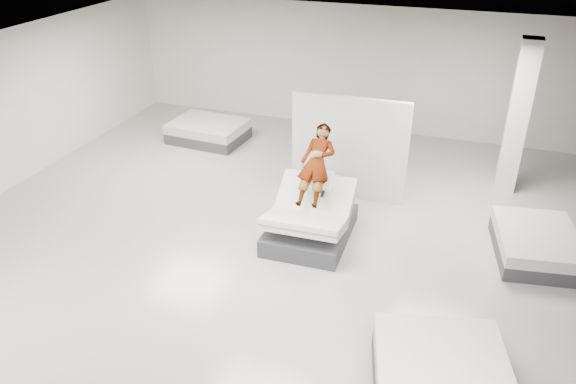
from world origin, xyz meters
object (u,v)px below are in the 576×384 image
object	(u,v)px
person	(316,174)
divider_panel	(349,148)
flat_bed_left_far	(208,131)
column	(518,118)
remote	(323,194)
hero_bed	(310,221)
flat_bed_right_far	(536,244)

from	to	relation	value
person	divider_panel	distance (m)	1.51
flat_bed_left_far	column	distance (m)	7.30
remote	column	world-z (taller)	column
hero_bed	flat_bed_left_far	world-z (taller)	hero_bed
flat_bed_left_far	flat_bed_right_far	bearing A→B (deg)	-20.37
person	divider_panel	bearing A→B (deg)	79.60
flat_bed_left_far	column	bearing A→B (deg)	-2.72
person	flat_bed_left_far	distance (m)	5.09
hero_bed	flat_bed_left_far	bearing A→B (deg)	137.05
remote	flat_bed_left_far	distance (m)	5.46
hero_bed	divider_panel	world-z (taller)	divider_panel
divider_panel	column	distance (m)	3.46
flat_bed_right_far	remote	bearing A→B (deg)	-168.41
hero_bed	remote	size ratio (longest dim) A/B	13.41
remote	flat_bed_right_far	size ratio (longest dim) A/B	0.07
hero_bed	column	size ratio (longest dim) A/B	0.59
hero_bed	flat_bed_right_far	distance (m)	3.92
hero_bed	person	distance (m)	0.85
flat_bed_left_far	hero_bed	bearing A→B (deg)	-42.95
flat_bed_right_far	divider_panel	bearing A→B (deg)	163.26
divider_panel	flat_bed_left_far	world-z (taller)	divider_panel
hero_bed	remote	xyz separation A→B (m)	(0.22, -0.03, 0.61)
column	remote	bearing A→B (deg)	-133.77
hero_bed	flat_bed_right_far	world-z (taller)	hero_bed
flat_bed_right_far	flat_bed_left_far	bearing A→B (deg)	159.63
person	column	world-z (taller)	column
flat_bed_right_far	column	distance (m)	2.90
remote	divider_panel	size ratio (longest dim) A/B	0.06
column	flat_bed_left_far	bearing A→B (deg)	177.28
divider_panel	hero_bed	bearing A→B (deg)	-97.53
flat_bed_right_far	flat_bed_left_far	size ratio (longest dim) A/B	1.00
column	flat_bed_right_far	bearing A→B (deg)	-78.44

